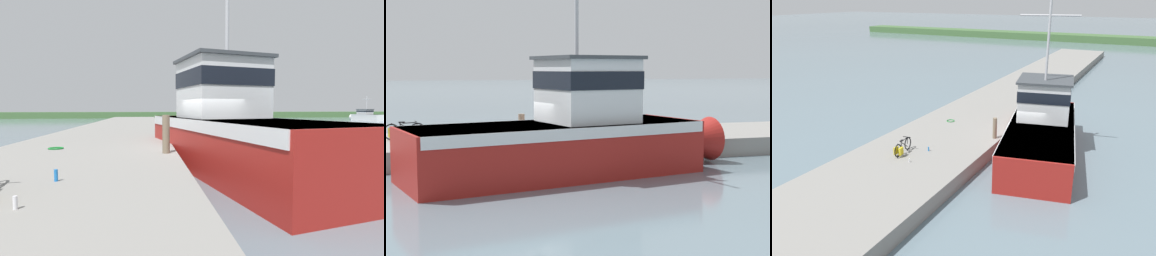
# 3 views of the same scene
# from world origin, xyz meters

# --- Properties ---
(ground_plane) EXTENTS (320.00, 320.00, 0.00)m
(ground_plane) POSITION_xyz_m (0.00, 0.00, 0.00)
(ground_plane) COLOR slate
(dock_pier) EXTENTS (6.31, 80.00, 0.77)m
(dock_pier) POSITION_xyz_m (-4.26, 0.00, 0.38)
(dock_pier) COLOR gray
(dock_pier) RESTS_ON ground_plane
(fishing_boat_main) EXTENTS (5.50, 12.23, 8.64)m
(fishing_boat_main) POSITION_xyz_m (0.91, 0.33, 1.46)
(fishing_boat_main) COLOR maroon
(fishing_boat_main) RESTS_ON ground_plane
(bicycle_touring) EXTENTS (0.55, 1.70, 0.74)m
(bicycle_touring) POSITION_xyz_m (-4.82, -5.17, 1.11)
(bicycle_touring) COLOR black
(bicycle_touring) RESTS_ON dock_pier
(mooring_post) EXTENTS (0.23, 0.23, 1.21)m
(mooring_post) POSITION_xyz_m (-1.47, -0.85, 1.37)
(mooring_post) COLOR #756651
(mooring_post) RESTS_ON dock_pier
(hose_coil) EXTENTS (0.51, 0.51, 0.05)m
(hose_coil) POSITION_xyz_m (-5.22, 0.69, 0.79)
(hose_coil) COLOR #197A2D
(hose_coil) RESTS_ON dock_pier
(water_bottle_on_curb) EXTENTS (0.07, 0.07, 0.23)m
(water_bottle_on_curb) POSITION_xyz_m (-3.81, -4.20, 0.88)
(water_bottle_on_curb) COLOR blue
(water_bottle_on_curb) RESTS_ON dock_pier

